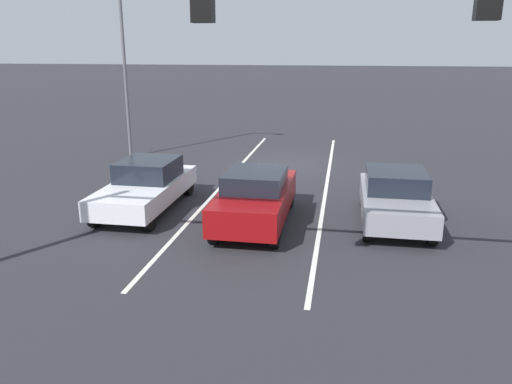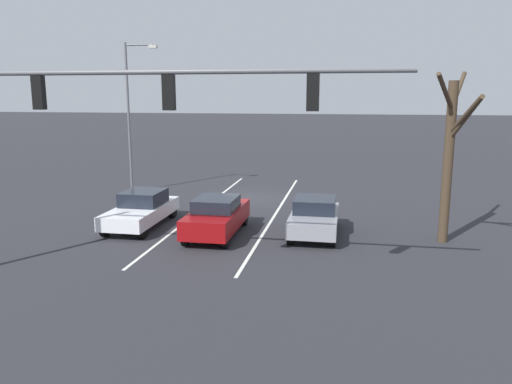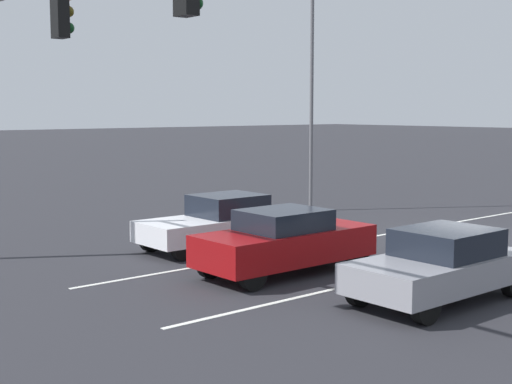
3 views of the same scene
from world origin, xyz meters
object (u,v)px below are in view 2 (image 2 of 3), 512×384
Objects in this scene: car_gray_leftlane_front at (314,216)px; traffic_signal_gantry at (90,113)px; car_white_rightlane_front at (142,209)px; street_lamp_right_shoulder at (131,108)px; car_maroon_midlane_front at (217,216)px; bare_tree_near at (450,150)px.

traffic_signal_gantry is at bearing 46.64° from car_gray_leftlane_front.
street_lamp_right_shoulder is (3.45, -7.07, 4.04)m from car_white_rightlane_front.
car_gray_leftlane_front is 3.89m from car_maroon_midlane_front.
street_lamp_right_shoulder is 1.30× the size of bare_tree_near.
traffic_signal_gantry is at bearing 102.22° from car_white_rightlane_front.
car_maroon_midlane_front is 0.53× the size of street_lamp_right_shoulder.
street_lamp_right_shoulder is at bearing -33.30° from car_gray_leftlane_front.
bare_tree_near reaches higher than car_white_rightlane_front.
car_gray_leftlane_front is 13.50m from street_lamp_right_shoulder.
car_gray_leftlane_front is at bearing -168.79° from car_maroon_midlane_front.
traffic_signal_gantry is 2.09× the size of bare_tree_near.
street_lamp_right_shoulder is at bearing -64.01° from car_white_rightlane_front.
bare_tree_near is (-4.92, 0.19, 2.76)m from car_gray_leftlane_front.
bare_tree_near reaches higher than car_gray_leftlane_front.
car_gray_leftlane_front is at bearing 179.95° from car_white_rightlane_front.
traffic_signal_gantry is 1.61× the size of street_lamp_right_shoulder.
traffic_signal_gantry is at bearing 68.95° from car_maroon_midlane_front.
car_maroon_midlane_front is at bearing -111.05° from traffic_signal_gantry.
car_white_rightlane_front reaches higher than car_gray_leftlane_front.
street_lamp_right_shoulder reaches higher than car_white_rightlane_front.
car_gray_leftlane_front is 0.90× the size of car_white_rightlane_front.
car_maroon_midlane_front is at bearing 11.21° from car_gray_leftlane_front.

